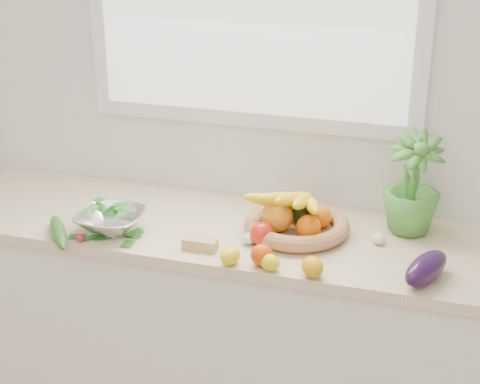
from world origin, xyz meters
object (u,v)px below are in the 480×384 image
(potted_herb, at_px, (413,183))
(fruit_basket, at_px, (296,219))
(eggplant, at_px, (426,268))
(apple, at_px, (262,234))
(colander_with_spinach, at_px, (110,216))
(cucumber, at_px, (59,232))

(potted_herb, xyz_separation_m, fruit_basket, (-0.39, -0.13, -0.14))
(eggplant, xyz_separation_m, fruit_basket, (-0.47, 0.22, 0.01))
(apple, height_order, colander_with_spinach, colander_with_spinach)
(fruit_basket, bearing_deg, colander_with_spinach, -162.90)
(cucumber, distance_m, colander_with_spinach, 0.19)
(cucumber, bearing_deg, potted_herb, 20.08)
(cucumber, height_order, fruit_basket, fruit_basket)
(apple, bearing_deg, colander_with_spinach, -173.23)
(apple, distance_m, potted_herb, 0.56)
(eggplant, distance_m, potted_herb, 0.39)
(eggplant, xyz_separation_m, potted_herb, (-0.09, 0.35, 0.14))
(eggplant, relative_size, potted_herb, 0.63)
(colander_with_spinach, bearing_deg, potted_herb, 17.76)
(eggplant, bearing_deg, fruit_basket, 155.10)
(fruit_basket, xyz_separation_m, colander_with_spinach, (-0.64, -0.20, 0.01))
(apple, height_order, potted_herb, potted_herb)
(apple, relative_size, cucumber, 0.30)
(apple, bearing_deg, potted_herb, 28.91)
(cucumber, relative_size, fruit_basket, 0.58)
(cucumber, relative_size, colander_with_spinach, 1.10)
(eggplant, height_order, cucumber, eggplant)
(fruit_basket, relative_size, colander_with_spinach, 1.92)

